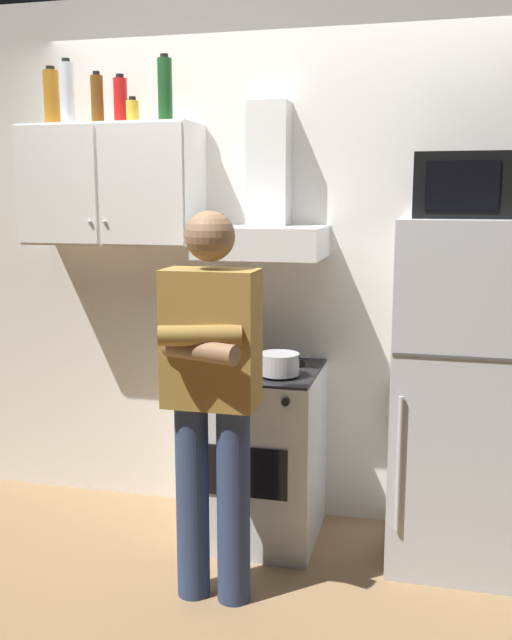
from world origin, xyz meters
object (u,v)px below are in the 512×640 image
(bottle_vodka_clear, at_px, (67,93))
(bottle_wine_green, at_px, (165,90))
(cooking_pot, at_px, (279,364))
(bottle_spice_jar, at_px, (133,111))
(refrigerator, at_px, (460,394))
(bottle_beer_brown, at_px, (97,100))
(upper_cabinet, at_px, (112,185))
(bottle_liquor_amber, at_px, (52,98))
(range_hood, at_px, (265,216))
(bottle_soda_red, at_px, (121,101))
(person_standing, at_px, (211,394))
(stove_oven, at_px, (258,453))
(microwave, at_px, (470,186))

(bottle_vodka_clear, height_order, bottle_wine_green, bottle_wine_green)
(cooking_pot, height_order, bottle_spice_jar, bottle_spice_jar)
(refrigerator, xyz_separation_m, bottle_vodka_clear, (-1.97, 0.11, 1.40))
(bottle_beer_brown, bearing_deg, bottle_vodka_clear, -173.73)
(upper_cabinet, xyz_separation_m, bottle_liquor_amber, (-0.33, 0.03, 0.44))
(cooking_pot, height_order, bottle_beer_brown, bottle_beer_brown)
(cooking_pot, bearing_deg, range_hood, 117.88)
(upper_cabinet, bearing_deg, bottle_soda_red, 42.34)
(bottle_beer_brown, relative_size, bottle_liquor_amber, 0.86)
(bottle_beer_brown, bearing_deg, person_standing, -41.88)
(person_standing, relative_size, cooking_pot, 5.72)
(bottle_vodka_clear, bearing_deg, bottle_soda_red, 12.24)
(stove_oven, distance_m, bottle_spice_jar, 1.81)
(cooking_pot, height_order, bottle_liquor_amber, bottle_liquor_amber)
(range_hood, bearing_deg, bottle_soda_red, 177.09)
(bottle_beer_brown, bearing_deg, microwave, -3.34)
(bottle_vodka_clear, xyz_separation_m, bottle_soda_red, (0.26, 0.06, -0.04))
(bottle_vodka_clear, bearing_deg, upper_cabinet, 4.53)
(range_hood, xyz_separation_m, refrigerator, (0.95, -0.13, -0.80))
(microwave, bearing_deg, bottle_soda_red, 175.11)
(microwave, relative_size, bottle_vodka_clear, 1.49)
(bottle_vodka_clear, distance_m, bottle_liquor_amber, 0.12)
(refrigerator, distance_m, bottle_vodka_clear, 2.42)
(bottle_wine_green, bearing_deg, microwave, -4.70)
(refrigerator, relative_size, bottle_beer_brown, 6.23)
(bottle_wine_green, bearing_deg, upper_cabinet, -177.38)
(microwave, distance_m, cooking_pot, 1.16)
(microwave, distance_m, bottle_liquor_amber, 2.14)
(bottle_soda_red, bearing_deg, bottle_vodka_clear, -167.76)
(range_hood, distance_m, cooking_pot, 0.73)
(bottle_liquor_amber, bearing_deg, person_standing, -35.04)
(cooking_pot, relative_size, bottle_liquor_amber, 0.96)
(cooking_pot, bearing_deg, bottle_liquor_amber, 167.78)
(microwave, distance_m, bottle_soda_red, 1.76)
(bottle_wine_green, bearing_deg, range_hood, -1.37)
(cooking_pot, height_order, bottle_vodka_clear, bottle_vodka_clear)
(bottle_soda_red, bearing_deg, bottle_spice_jar, -32.42)
(range_hood, relative_size, bottle_liquor_amber, 2.52)
(refrigerator, distance_m, cooking_pot, 0.84)
(bottle_beer_brown, bearing_deg, bottle_wine_green, 2.21)
(microwave, height_order, person_standing, microwave)
(stove_oven, bearing_deg, upper_cabinet, 171.10)
(person_standing, relative_size, bottle_beer_brown, 6.38)
(upper_cabinet, xyz_separation_m, bottle_beer_brown, (-0.06, -0.00, 0.42))
(cooking_pot, bearing_deg, person_standing, -110.30)
(bottle_spice_jar, bearing_deg, bottle_vodka_clear, -179.85)
(cooking_pot, xyz_separation_m, bottle_liquor_amber, (-1.26, 0.27, 1.27))
(stove_oven, height_order, microwave, microwave)
(cooking_pot, height_order, bottle_wine_green, bottle_wine_green)
(bottle_vodka_clear, distance_m, bottle_spice_jar, 0.36)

